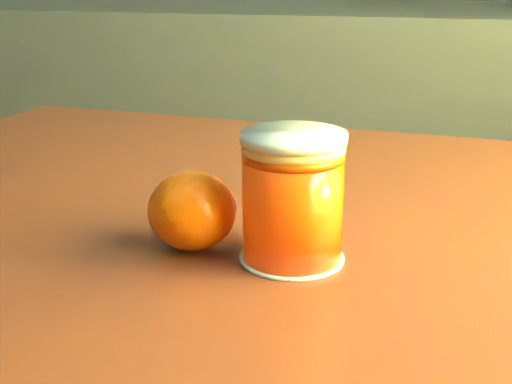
# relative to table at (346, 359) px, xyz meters

# --- Properties ---
(kitchen_counter) EXTENTS (3.15, 0.60, 0.90)m
(kitchen_counter) POSITION_rel_table_xyz_m (-0.99, 1.34, -0.26)
(kitchen_counter) COLOR #424247
(kitchen_counter) RESTS_ON ground
(table) EXTENTS (1.16, 0.87, 0.81)m
(table) POSITION_rel_table_xyz_m (0.00, 0.00, 0.00)
(table) COLOR maroon
(table) RESTS_ON ground
(juice_glass) EXTENTS (0.08, 0.08, 0.10)m
(juice_glass) POSITION_rel_table_xyz_m (-0.04, -0.04, 0.15)
(juice_glass) COLOR #EC3704
(juice_glass) RESTS_ON table
(orange_front) EXTENTS (0.08, 0.08, 0.06)m
(orange_front) POSITION_rel_table_xyz_m (-0.12, -0.03, 0.13)
(orange_front) COLOR #FA5705
(orange_front) RESTS_ON table
(orange_back) EXTENTS (0.06, 0.06, 0.05)m
(orange_back) POSITION_rel_table_xyz_m (-0.05, -0.03, 0.13)
(orange_back) COLOR #FA5705
(orange_back) RESTS_ON table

